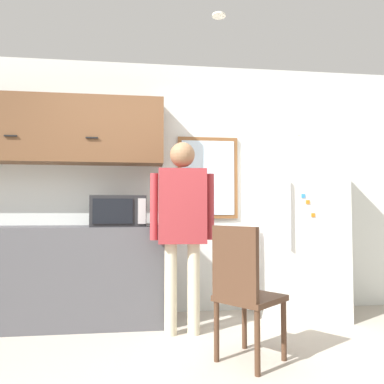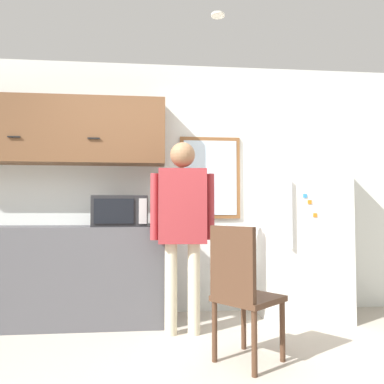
% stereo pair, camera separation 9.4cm
% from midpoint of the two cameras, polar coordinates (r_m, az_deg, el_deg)
% --- Properties ---
extents(back_wall, '(6.00, 0.06, 2.70)m').
position_cam_midpoint_polar(back_wall, '(4.10, -3.23, 0.80)').
color(back_wall, silver).
rests_on(back_wall, ground_plane).
extents(counter, '(2.17, 0.60, 0.94)m').
position_cam_midpoint_polar(counter, '(3.93, -19.87, -11.78)').
color(counter, '#4C4C51').
rests_on(counter, ground_plane).
extents(upper_cabinets, '(2.17, 0.33, 0.68)m').
position_cam_midpoint_polar(upper_cabinets, '(4.10, -19.02, 8.81)').
color(upper_cabinets, brown).
extents(microwave, '(0.52, 0.38, 0.30)m').
position_cam_midpoint_polar(microwave, '(3.72, -10.07, -2.88)').
color(microwave, '#232326').
rests_on(microwave, counter).
extents(person, '(0.57, 0.24, 1.71)m').
position_cam_midpoint_polar(person, '(3.35, -0.65, -3.69)').
color(person, beige).
rests_on(person, ground_plane).
extents(refrigerator, '(0.81, 0.68, 1.82)m').
position_cam_midpoint_polar(refrigerator, '(4.04, 16.88, -5.31)').
color(refrigerator, white).
rests_on(refrigerator, ground_plane).
extents(chair, '(0.58, 0.58, 0.98)m').
position_cam_midpoint_polar(chair, '(2.78, 8.52, -14.30)').
color(chair, '#472D1E').
rests_on(chair, ground_plane).
extents(window, '(0.66, 0.05, 0.89)m').
position_cam_midpoint_polar(window, '(4.12, 3.41, 2.18)').
color(window, brown).
extents(ceiling_light, '(0.11, 0.11, 0.01)m').
position_cam_midpoint_polar(ceiling_light, '(3.37, 4.85, 25.28)').
color(ceiling_light, white).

